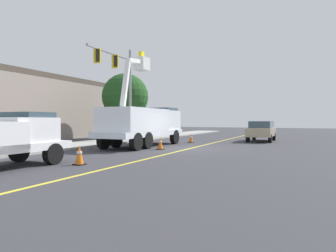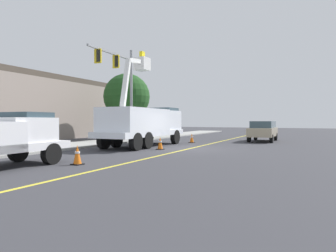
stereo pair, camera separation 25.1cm
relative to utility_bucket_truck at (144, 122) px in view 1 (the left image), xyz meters
name	(u,v)px [view 1 (the left image)]	position (x,y,z in m)	size (l,w,h in m)	color
ground	(189,149)	(-0.26, -3.53, -1.61)	(120.00, 120.00, 0.00)	#38383D
sidewalk_far_side	(87,144)	(-0.91, 4.27, -1.55)	(60.00, 3.60, 0.12)	#9E9E99
lane_centre_stripe	(189,149)	(-0.26, -3.53, -1.60)	(50.00, 0.16, 0.01)	yellow
utility_bucket_truck	(144,122)	(0.00, 0.00, 0.00)	(8.38, 3.17, 6.72)	white
passing_minivan	(262,130)	(8.95, -5.95, -0.63)	(4.94, 2.29, 1.69)	tan
traffic_cone_mid_front	(79,155)	(-8.59, -2.69, -1.22)	(0.40, 0.40, 0.78)	black
traffic_cone_mid_rear	(160,143)	(-1.57, -2.23, -1.23)	(0.40, 0.40, 0.77)	black
traffic_cone_trailing	(191,138)	(4.51, -1.45, -1.24)	(0.40, 0.40, 0.74)	black
traffic_signal_mast	(120,77)	(1.87, 3.48, 3.56)	(5.61, 0.76, 7.61)	gray
commercial_building_backdrop	(12,107)	(-0.31, 13.75, 1.37)	(22.23, 8.36, 5.95)	gray
street_tree_right	(125,97)	(6.64, 6.56, 2.45)	(4.50, 4.50, 6.31)	brown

